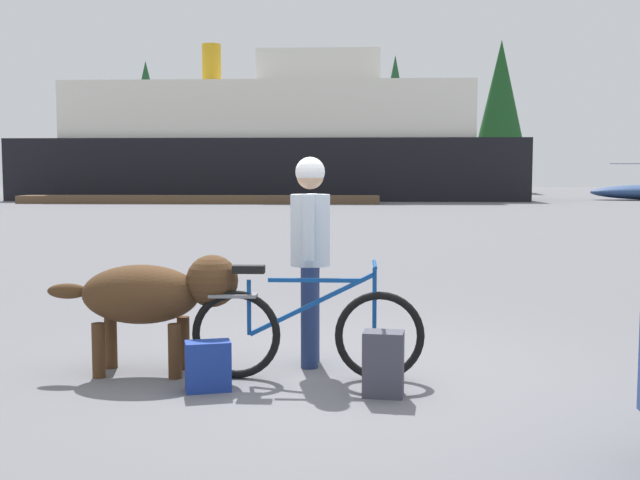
{
  "coord_description": "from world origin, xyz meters",
  "views": [
    {
      "loc": [
        0.2,
        -5.99,
        1.56
      ],
      "look_at": [
        -0.17,
        1.78,
        0.89
      ],
      "focal_mm": 43.7,
      "sensor_mm": 36.0,
      "label": 1
    }
  ],
  "objects": [
    {
      "name": "ground_plane",
      "position": [
        0.0,
        0.0,
        0.0
      ],
      "size": [
        160.0,
        160.0,
        0.0
      ],
      "primitive_type": "plane",
      "color": "slate"
    },
    {
      "name": "dog",
      "position": [
        -1.37,
        -0.08,
        0.62
      ],
      "size": [
        1.5,
        0.54,
        0.93
      ],
      "color": "#472D19",
      "rests_on": "ground_plane"
    },
    {
      "name": "pine_tree_far_left",
      "position": [
        -17.19,
        58.09,
        6.51
      ],
      "size": [
        3.9,
        3.9,
        10.73
      ],
      "color": "#4C331E",
      "rests_on": "ground_plane"
    },
    {
      "name": "dock_pier",
      "position": [
        -7.85,
        33.49,
        0.2
      ],
      "size": [
        18.34,
        2.06,
        0.4
      ],
      "primitive_type": "cube",
      "color": "brown",
      "rests_on": "ground_plane"
    },
    {
      "name": "bicycle",
      "position": [
        -0.19,
        -0.2,
        0.37
      ],
      "size": [
        1.76,
        0.44,
        0.89
      ],
      "color": "black",
      "rests_on": "ground_plane"
    },
    {
      "name": "pine_tree_far_right",
      "position": [
        11.55,
        56.92,
        7.34
      ],
      "size": [
        4.17,
        4.17,
        12.01
      ],
      "color": "#4C331E",
      "rests_on": "ground_plane"
    },
    {
      "name": "ferry_boat",
      "position": [
        -4.76,
        39.88,
        3.21
      ],
      "size": [
        28.81,
        7.69,
        9.05
      ],
      "color": "black",
      "rests_on": "ground_plane"
    },
    {
      "name": "backpack",
      "position": [
        0.39,
        -0.62,
        0.23
      ],
      "size": [
        0.3,
        0.23,
        0.46
      ],
      "primitive_type": "cube",
      "rotation": [
        0.0,
        0.0,
        -0.12
      ],
      "color": "#3F3F4C",
      "rests_on": "ground_plane"
    },
    {
      "name": "person_cyclist",
      "position": [
        -0.18,
        0.26,
        1.01
      ],
      "size": [
        0.32,
        0.53,
        1.69
      ],
      "color": "navy",
      "rests_on": "ground_plane"
    },
    {
      "name": "handbag_pannier",
      "position": [
        -0.87,
        -0.55,
        0.18
      ],
      "size": [
        0.36,
        0.26,
        0.36
      ],
      "primitive_type": "cube",
      "rotation": [
        0.0,
        0.0,
        0.28
      ],
      "color": "navy",
      "rests_on": "ground_plane"
    },
    {
      "name": "pine_tree_center",
      "position": [
        3.2,
        56.96,
        6.72
      ],
      "size": [
        3.23,
        3.23,
        10.88
      ],
      "color": "#4C331E",
      "rests_on": "ground_plane"
    }
  ]
}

